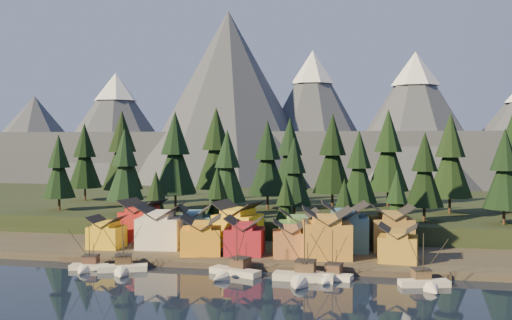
% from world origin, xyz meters
% --- Properties ---
extents(ground, '(500.00, 500.00, 0.00)m').
position_xyz_m(ground, '(0.00, 0.00, 0.00)').
color(ground, black).
rests_on(ground, ground).
extents(shore_strip, '(400.00, 50.00, 1.50)m').
position_xyz_m(shore_strip, '(0.00, 40.00, 0.75)').
color(shore_strip, '#383229').
rests_on(shore_strip, ground).
extents(hillside, '(420.00, 100.00, 6.00)m').
position_xyz_m(hillside, '(0.00, 90.00, 3.00)').
color(hillside, black).
rests_on(hillside, ground).
extents(dock, '(80.00, 4.00, 1.00)m').
position_xyz_m(dock, '(0.00, 16.50, 0.50)').
color(dock, '#493F34').
rests_on(dock, ground).
extents(mountain_ridge, '(560.00, 190.00, 90.00)m').
position_xyz_m(mountain_ridge, '(-4.20, 213.59, 26.06)').
color(mountain_ridge, '#4D5464').
rests_on(mountain_ridge, ground).
extents(boat_0, '(7.84, 8.39, 10.05)m').
position_xyz_m(boat_0, '(-30.18, 8.57, 2.05)').
color(boat_0, beige).
rests_on(boat_0, ground).
extents(boat_1, '(10.20, 10.63, 11.08)m').
position_xyz_m(boat_1, '(-22.64, 8.58, 2.08)').
color(boat_1, silver).
rests_on(boat_1, ground).
extents(boat_3, '(10.84, 11.26, 11.46)m').
position_xyz_m(boat_3, '(-0.81, 9.80, 2.12)').
color(boat_3, beige).
rests_on(boat_3, ground).
extents(boat_4, '(11.65, 12.59, 12.60)m').
position_xyz_m(boat_4, '(13.04, 7.85, 2.32)').
color(boat_4, beige).
rests_on(boat_4, ground).
extents(boat_5, '(8.23, 8.77, 10.22)m').
position_xyz_m(boat_5, '(17.95, 10.29, 2.05)').
color(boat_5, white).
rests_on(boat_5, ground).
extents(boat_6, '(9.46, 9.90, 10.42)m').
position_xyz_m(boat_6, '(34.88, 8.43, 1.97)').
color(boat_6, silver).
rests_on(boat_6, ground).
extents(house_front_0, '(7.23, 6.83, 7.22)m').
position_xyz_m(house_front_0, '(-33.56, 23.95, 5.29)').
color(house_front_0, gold).
rests_on(house_front_0, shore_strip).
extents(house_front_1, '(10.52, 10.18, 9.91)m').
position_xyz_m(house_front_1, '(-21.75, 26.75, 6.71)').
color(house_front_1, silver).
rests_on(house_front_1, shore_strip).
extents(house_front_2, '(10.16, 10.21, 8.23)m').
position_xyz_m(house_front_2, '(-10.57, 21.90, 5.82)').
color(house_front_2, orange).
rests_on(house_front_2, shore_strip).
extents(house_front_3, '(8.38, 8.03, 8.08)m').
position_xyz_m(house_front_3, '(-1.27, 23.18, 5.74)').
color(house_front_3, maroon).
rests_on(house_front_3, shore_strip).
extents(house_front_4, '(8.75, 9.21, 7.54)m').
position_xyz_m(house_front_4, '(8.59, 23.40, 5.46)').
color(house_front_4, '#B06C3E').
rests_on(house_front_4, shore_strip).
extents(house_front_5, '(11.21, 10.46, 10.42)m').
position_xyz_m(house_front_5, '(16.18, 23.35, 6.97)').
color(house_front_5, '#BF8331').
rests_on(house_front_5, shore_strip).
extents(house_front_6, '(8.22, 7.85, 7.52)m').
position_xyz_m(house_front_6, '(30.61, 22.20, 5.45)').
color(house_front_6, '#A57C2A').
rests_on(house_front_6, shore_strip).
extents(house_back_0, '(10.41, 10.10, 10.03)m').
position_xyz_m(house_back_0, '(-29.13, 34.27, 6.76)').
color(house_back_0, maroon).
rests_on(house_back_0, shore_strip).
extents(house_back_1, '(9.43, 9.51, 9.04)m').
position_xyz_m(house_back_1, '(-15.87, 33.59, 6.25)').
color(house_back_1, '#386684').
rests_on(house_back_1, shore_strip).
extents(house_back_2, '(11.50, 10.92, 10.27)m').
position_xyz_m(house_back_2, '(-5.04, 32.68, 6.89)').
color(house_back_2, yellow).
rests_on(house_back_2, shore_strip).
extents(house_back_3, '(10.27, 9.58, 8.80)m').
position_xyz_m(house_back_3, '(9.23, 32.41, 6.12)').
color(house_back_3, '#538849').
rests_on(house_back_3, shore_strip).
extents(house_back_4, '(11.05, 10.72, 10.72)m').
position_xyz_m(house_back_4, '(19.40, 31.77, 7.13)').
color(house_back_4, '#386384').
rests_on(house_back_4, shore_strip).
extents(house_back_5, '(10.01, 10.10, 10.00)m').
position_xyz_m(house_back_5, '(29.68, 34.28, 6.75)').
color(house_back_5, olive).
rests_on(house_back_5, shore_strip).
extents(tree_hill_0, '(9.31, 9.31, 21.70)m').
position_xyz_m(tree_hill_0, '(-62.00, 52.00, 17.86)').
color(tree_hill_0, '#332319').
rests_on(tree_hill_0, hillside).
extents(tree_hill_1, '(12.53, 12.53, 29.20)m').
position_xyz_m(tree_hill_1, '(-50.00, 68.00, 21.96)').
color(tree_hill_1, '#332319').
rests_on(tree_hill_1, hillside).
extents(tree_hill_2, '(9.96, 9.96, 23.19)m').
position_xyz_m(tree_hill_2, '(-40.00, 48.00, 18.68)').
color(tree_hill_2, '#332319').
rests_on(tree_hill_2, hillside).
extents(tree_hill_3, '(12.16, 12.16, 28.34)m').
position_xyz_m(tree_hill_3, '(-30.00, 60.00, 21.49)').
color(tree_hill_3, '#332319').
rests_on(tree_hill_3, hillside).
extents(tree_hill_4, '(12.97, 12.97, 30.22)m').
position_xyz_m(tree_hill_4, '(-22.00, 75.00, 22.52)').
color(tree_hill_4, '#332319').
rests_on(tree_hill_4, hillside).
extents(tree_hill_5, '(9.77, 9.77, 22.77)m').
position_xyz_m(tree_hill_5, '(-12.00, 50.00, 18.45)').
color(tree_hill_5, '#332319').
rests_on(tree_hill_5, hillside).
extents(tree_hill_6, '(11.06, 11.06, 25.77)m').
position_xyz_m(tree_hill_6, '(-4.00, 65.00, 20.09)').
color(tree_hill_6, '#332319').
rests_on(tree_hill_6, hillside).
extents(tree_hill_7, '(8.93, 8.93, 20.81)m').
position_xyz_m(tree_hill_7, '(6.00, 48.00, 17.37)').
color(tree_hill_7, '#332319').
rests_on(tree_hill_7, hillside).
extents(tree_hill_8, '(11.93, 11.93, 27.79)m').
position_xyz_m(tree_hill_8, '(14.00, 72.00, 21.19)').
color(tree_hill_8, '#332319').
rests_on(tree_hill_8, hillside).
extents(tree_hill_9, '(9.72, 9.72, 22.65)m').
position_xyz_m(tree_hill_9, '(22.00, 55.00, 18.38)').
color(tree_hill_9, '#332319').
rests_on(tree_hill_9, hillside).
extents(tree_hill_10, '(12.59, 12.59, 29.34)m').
position_xyz_m(tree_hill_10, '(30.00, 80.00, 22.04)').
color(tree_hill_10, '#332319').
rests_on(tree_hill_10, hillside).
extents(tree_hill_11, '(9.47, 9.47, 22.05)m').
position_xyz_m(tree_hill_11, '(38.00, 50.00, 18.05)').
color(tree_hill_11, '#332319').
rests_on(tree_hill_11, hillside).
extents(tree_hill_12, '(11.80, 11.80, 27.48)m').
position_xyz_m(tree_hill_12, '(46.00, 66.00, 21.02)').
color(tree_hill_12, '#332319').
rests_on(tree_hill_12, hillside).
extents(tree_hill_13, '(9.81, 9.81, 22.86)m').
position_xyz_m(tree_hill_13, '(56.00, 48.00, 18.49)').
color(tree_hill_13, '#332319').
rests_on(tree_hill_13, hillside).
extents(tree_hill_15, '(11.67, 11.67, 27.19)m').
position_xyz_m(tree_hill_15, '(0.00, 82.00, 20.87)').
color(tree_hill_15, '#332319').
rests_on(tree_hill_15, hillside).
extents(tree_hill_16, '(11.01, 11.01, 25.65)m').
position_xyz_m(tree_hill_16, '(-68.00, 78.00, 20.02)').
color(tree_hill_16, '#332319').
rests_on(tree_hill_16, hillside).
extents(tree_shore_0, '(7.20, 7.20, 16.77)m').
position_xyz_m(tree_shore_0, '(-28.00, 40.00, 10.66)').
color(tree_shore_0, '#332319').
rests_on(tree_shore_0, shore_strip).
extents(tree_shore_1, '(7.75, 7.75, 18.05)m').
position_xyz_m(tree_shore_1, '(-12.00, 40.00, 11.36)').
color(tree_shore_1, '#332319').
rests_on(tree_shore_1, shore_strip).
extents(tree_shore_2, '(6.82, 6.82, 15.88)m').
position_xyz_m(tree_shore_2, '(5.00, 40.00, 10.17)').
color(tree_shore_2, '#332319').
rests_on(tree_shore_2, shore_strip).
extents(tree_shore_3, '(6.66, 6.66, 15.52)m').
position_xyz_m(tree_shore_3, '(19.00, 40.00, 9.98)').
color(tree_shore_3, '#332319').
rests_on(tree_shore_3, shore_strip).
extents(tree_shore_4, '(7.62, 7.62, 17.76)m').
position_xyz_m(tree_shore_4, '(31.00, 40.00, 11.20)').
color(tree_shore_4, '#332319').
rests_on(tree_shore_4, shore_strip).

